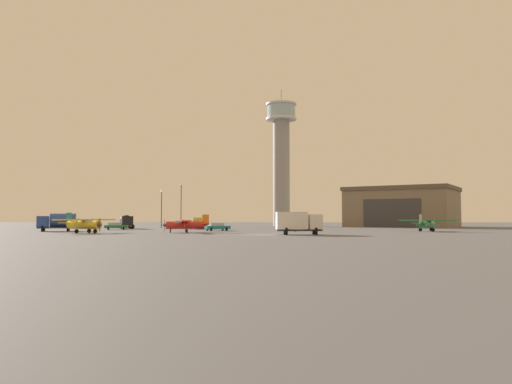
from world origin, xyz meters
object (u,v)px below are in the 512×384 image
Objects in this scene: control_tower at (281,153)px; light_post_west at (181,202)px; car_teal at (217,227)px; airplane_green at (427,224)px; traffic_cone_near_left at (295,230)px; car_green at (116,226)px; light_post_east at (161,206)px; airplane_yellow at (84,224)px; airplane_red at (186,224)px; truck_box_white at (298,222)px; truck_fuel_tanker_black at (126,221)px; truck_fuel_tanker_blue at (58,221)px; truck_flatbed_yellow at (198,223)px.

control_tower reaches higher than light_post_west.
light_post_west reaches higher than car_teal.
light_post_west reaches higher than airplane_green.
car_green is at bearing 159.91° from traffic_cone_near_left.
light_post_east reaches higher than airplane_green.
car_teal is at bearing 67.24° from airplane_yellow.
truck_box_white reaches higher than airplane_red.
truck_fuel_tanker_black is 1.59× the size of car_green.
control_tower reaches higher than light_post_east.
airplane_green is 1.34× the size of truck_fuel_tanker_blue.
car_green is at bearing 124.71° from airplane_yellow.
control_tower is at bearing -120.41° from airplane_red.
truck_flatbed_yellow is 1.55× the size of car_green.
airplane_red reaches higher than car_teal.
airplane_red is at bearing 135.55° from airplane_green.
car_green is 21.03m from light_post_west.
truck_fuel_tanker_blue is (-8.65, 9.65, 0.25)m from airplane_yellow.
airplane_green is at bearing 31.51° from truck_box_white.
light_post_west is at bearing -136.46° from truck_fuel_tanker_blue.
airplane_green is at bearing -29.93° from light_post_west.
truck_flatbed_yellow is (-2.82, 26.47, -0.14)m from airplane_red.
airplane_yellow is at bearing 111.82° from truck_fuel_tanker_blue.
airplane_red is 1.95× the size of car_teal.
traffic_cone_near_left is (-22.14, -3.48, -1.05)m from airplane_green.
car_green is at bearing 129.45° from car_teal.
car_teal is 27.85m from light_post_west.
traffic_cone_near_left is (25.57, -30.95, -5.72)m from light_post_west.
truck_fuel_tanker_black is 1.53× the size of car_teal.
airplane_red is at bearing -76.56° from light_post_west.
airplane_red is 1.31× the size of truck_flatbed_yellow.
airplane_green is (53.88, 12.00, -0.10)m from airplane_yellow.
control_tower is at bearing 57.72° from airplane_green.
car_teal and car_green have the same top height.
light_post_west is (-47.72, 27.47, 4.67)m from airplane_green.
light_post_west is at bearing 129.57° from traffic_cone_near_left.
airplane_yellow is 32.31m from truck_box_white.
airplane_green is 15.63× the size of traffic_cone_near_left.
airplane_green is 55.26m from light_post_west.
truck_fuel_tanker_black reaches higher than airplane_green.
truck_box_white reaches higher than car_green.
airplane_green reaches higher than traffic_cone_near_left.
airplane_red is (-39.09, -8.64, -0.02)m from airplane_green.
truck_flatbed_yellow is 1.49× the size of car_teal.
airplane_green is 36.02m from car_teal.
truck_fuel_tanker_blue is 0.64× the size of light_post_west.
light_post_east is 15.30× the size of traffic_cone_near_left.
airplane_yellow is at bearing -113.76° from control_tower.
traffic_cone_near_left is (34.31, -12.55, -0.46)m from car_green.
truck_fuel_tanker_black is at bearing 81.82° from car_green.
traffic_cone_near_left is (31.73, 8.53, -1.16)m from airplane_yellow.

